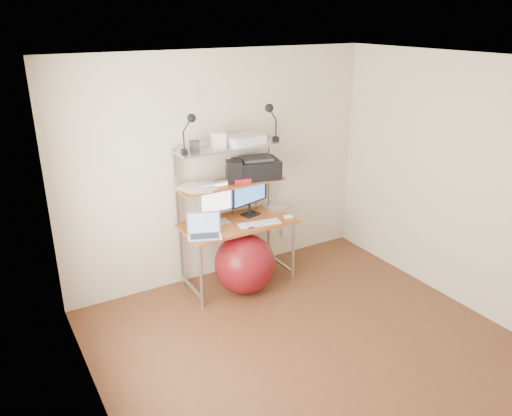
# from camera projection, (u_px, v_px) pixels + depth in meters

# --- Properties ---
(room) EXTENTS (3.60, 3.60, 3.60)m
(room) POSITION_uv_depth(u_px,v_px,m) (322.00, 224.00, 4.00)
(room) COLOR brown
(room) RESTS_ON ground
(computer_desk) EXTENTS (1.20, 0.60, 1.57)m
(computer_desk) POSITION_uv_depth(u_px,v_px,m) (234.00, 201.00, 5.31)
(computer_desk) COLOR #B04C22
(computer_desk) RESTS_ON ground
(desktop) EXTENTS (1.20, 0.60, 0.00)m
(desktop) POSITION_uv_depth(u_px,v_px,m) (237.00, 222.00, 5.34)
(desktop) COLOR #B04C22
(desktop) RESTS_ON computer_desk
(mid_shelf) EXTENTS (1.18, 0.34, 0.00)m
(mid_shelf) POSITION_uv_depth(u_px,v_px,m) (231.00, 182.00, 5.29)
(mid_shelf) COLOR #B04C22
(mid_shelf) RESTS_ON computer_desk
(top_shelf) EXTENTS (1.18, 0.34, 0.00)m
(top_shelf) POSITION_uv_depth(u_px,v_px,m) (230.00, 146.00, 5.15)
(top_shelf) COLOR #AEAEB3
(top_shelf) RESTS_ON computer_desk
(floor) EXTENTS (3.60, 3.60, 0.00)m
(floor) POSITION_uv_depth(u_px,v_px,m) (315.00, 352.00, 4.45)
(floor) COLOR brown
(floor) RESTS_ON ground
(wall_outlet) EXTENTS (0.08, 0.01, 0.12)m
(wall_outlet) POSITION_uv_depth(u_px,v_px,m) (285.00, 232.00, 6.18)
(wall_outlet) COLOR white
(wall_outlet) RESTS_ON room
(monitor_silver) EXTENTS (0.44, 0.16, 0.49)m
(monitor_silver) POSITION_uv_depth(u_px,v_px,m) (218.00, 199.00, 5.24)
(monitor_silver) COLOR #B0B0B5
(monitor_silver) RESTS_ON desktop
(monitor_black) EXTENTS (0.50, 0.19, 0.51)m
(monitor_black) POSITION_uv_depth(u_px,v_px,m) (249.00, 193.00, 5.45)
(monitor_black) COLOR black
(monitor_black) RESTS_ON desktop
(laptop) EXTENTS (0.41, 0.37, 0.29)m
(laptop) POSITION_uv_depth(u_px,v_px,m) (204.00, 231.00, 4.99)
(laptop) COLOR silver
(laptop) RESTS_ON desktop
(keyboard) EXTENTS (0.47, 0.20, 0.01)m
(keyboard) POSITION_uv_depth(u_px,v_px,m) (260.00, 223.00, 5.29)
(keyboard) COLOR white
(keyboard) RESTS_ON desktop
(mouse) EXTENTS (0.10, 0.08, 0.02)m
(mouse) POSITION_uv_depth(u_px,v_px,m) (288.00, 217.00, 5.45)
(mouse) COLOR white
(mouse) RESTS_ON desktop
(mac_mini) EXTENTS (0.21, 0.21, 0.04)m
(mac_mini) POSITION_uv_depth(u_px,v_px,m) (275.00, 208.00, 5.67)
(mac_mini) COLOR silver
(mac_mini) RESTS_ON desktop
(phone) EXTENTS (0.10, 0.13, 0.01)m
(phone) POSITION_uv_depth(u_px,v_px,m) (250.00, 226.00, 5.24)
(phone) COLOR black
(phone) RESTS_ON desktop
(printer) EXTENTS (0.55, 0.44, 0.23)m
(printer) POSITION_uv_depth(u_px,v_px,m) (256.00, 168.00, 5.41)
(printer) COLOR black
(printer) RESTS_ON mid_shelf
(nas_cube) EXTENTS (0.20, 0.20, 0.24)m
(nas_cube) POSITION_uv_depth(u_px,v_px,m) (234.00, 172.00, 5.26)
(nas_cube) COLOR black
(nas_cube) RESTS_ON mid_shelf
(red_box) EXTENTS (0.20, 0.15, 0.05)m
(red_box) POSITION_uv_depth(u_px,v_px,m) (241.00, 180.00, 5.28)
(red_box) COLOR red
(red_box) RESTS_ON mid_shelf
(scanner) EXTENTS (0.42, 0.31, 0.10)m
(scanner) POSITION_uv_depth(u_px,v_px,m) (244.00, 139.00, 5.19)
(scanner) COLOR white
(scanner) RESTS_ON top_shelf
(box_white) EXTENTS (0.14, 0.13, 0.15)m
(box_white) POSITION_uv_depth(u_px,v_px,m) (218.00, 140.00, 5.04)
(box_white) COLOR white
(box_white) RESTS_ON top_shelf
(box_grey) EXTENTS (0.12, 0.12, 0.10)m
(box_grey) POSITION_uv_depth(u_px,v_px,m) (194.00, 146.00, 4.95)
(box_grey) COLOR #313134
(box_grey) RESTS_ON top_shelf
(clip_lamp_left) EXTENTS (0.15, 0.09, 0.39)m
(clip_lamp_left) POSITION_uv_depth(u_px,v_px,m) (190.00, 125.00, 4.76)
(clip_lamp_left) COLOR black
(clip_lamp_left) RESTS_ON top_shelf
(clip_lamp_right) EXTENTS (0.16, 0.09, 0.41)m
(clip_lamp_right) POSITION_uv_depth(u_px,v_px,m) (271.00, 114.00, 5.18)
(clip_lamp_right) COLOR black
(clip_lamp_right) RESTS_ON top_shelf
(exercise_ball) EXTENTS (0.65, 0.65, 0.65)m
(exercise_ball) POSITION_uv_depth(u_px,v_px,m) (245.00, 264.00, 5.33)
(exercise_ball) COLOR maroon
(exercise_ball) RESTS_ON floor
(paper_stack) EXTENTS (0.44, 0.42, 0.02)m
(paper_stack) POSITION_uv_depth(u_px,v_px,m) (197.00, 187.00, 5.10)
(paper_stack) COLOR white
(paper_stack) RESTS_ON mid_shelf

